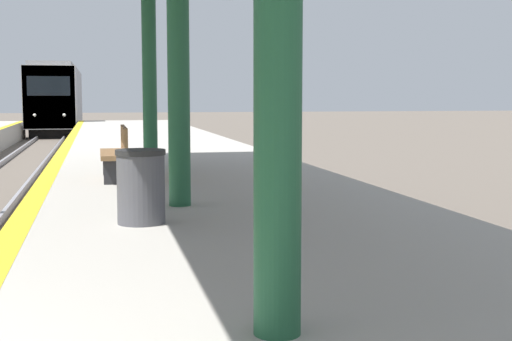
{
  "coord_description": "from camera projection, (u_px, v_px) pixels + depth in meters",
  "views": [
    {
      "loc": [
        2.55,
        -2.77,
        2.4
      ],
      "look_at": [
        6.46,
        14.8,
        0.5
      ],
      "focal_mm": 50.0,
      "sensor_mm": 36.0,
      "label": 1
    }
  ],
  "objects": [
    {
      "name": "train",
      "position": [
        57.0,
        99.0,
        46.93
      ],
      "size": [
        2.83,
        17.09,
        4.3
      ],
      "color": "black",
      "rests_on": "ground"
    },
    {
      "name": "bench",
      "position": [
        117.0,
        151.0,
        12.36
      ],
      "size": [
        0.44,
        1.78,
        0.92
      ],
      "color": "brown",
      "rests_on": "platform_right"
    },
    {
      "name": "trash_bin",
      "position": [
        141.0,
        186.0,
        8.09
      ],
      "size": [
        0.57,
        0.57,
        0.85
      ],
      "color": "#4C4C51",
      "rests_on": "platform_right"
    }
  ]
}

